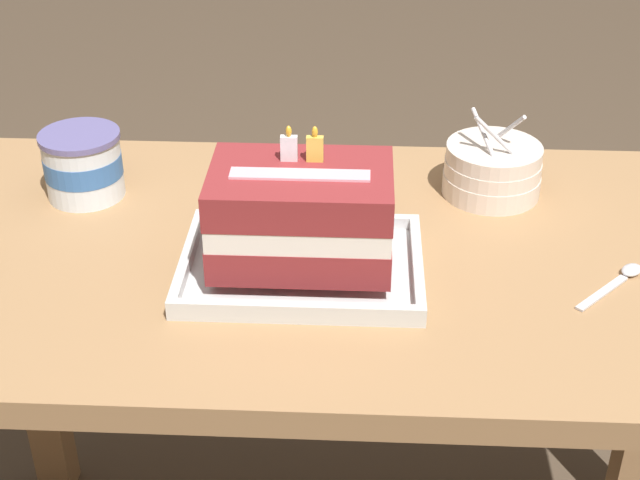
{
  "coord_description": "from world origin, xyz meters",
  "views": [
    {
      "loc": [
        0.03,
        -0.99,
        1.32
      ],
      "look_at": [
        -0.02,
        -0.03,
        0.73
      ],
      "focal_mm": 51.78,
      "sensor_mm": 36.0,
      "label": 1
    }
  ],
  "objects_px": {
    "foil_tray": "(302,267)",
    "birthday_cake": "(301,214)",
    "serving_spoon_near_tray": "(623,277)",
    "bowl_stack": "(492,170)",
    "ice_cream_tub": "(83,164)"
  },
  "relations": [
    {
      "from": "foil_tray",
      "to": "birthday_cake",
      "type": "xyz_separation_m",
      "value": [
        -0.0,
        0.0,
        0.07
      ]
    },
    {
      "from": "foil_tray",
      "to": "birthday_cake",
      "type": "bearing_deg",
      "value": 90.0
    },
    {
      "from": "ice_cream_tub",
      "to": "serving_spoon_near_tray",
      "type": "height_order",
      "value": "ice_cream_tub"
    },
    {
      "from": "birthday_cake",
      "to": "foil_tray",
      "type": "bearing_deg",
      "value": -90.0
    },
    {
      "from": "bowl_stack",
      "to": "ice_cream_tub",
      "type": "height_order",
      "value": "bowl_stack"
    },
    {
      "from": "bowl_stack",
      "to": "serving_spoon_near_tray",
      "type": "relative_size",
      "value": 1.32
    },
    {
      "from": "foil_tray",
      "to": "birthday_cake",
      "type": "distance_m",
      "value": 0.07
    },
    {
      "from": "foil_tray",
      "to": "serving_spoon_near_tray",
      "type": "bearing_deg",
      "value": 0.39
    },
    {
      "from": "serving_spoon_near_tray",
      "to": "foil_tray",
      "type": "bearing_deg",
      "value": -179.61
    },
    {
      "from": "foil_tray",
      "to": "birthday_cake",
      "type": "height_order",
      "value": "birthday_cake"
    },
    {
      "from": "birthday_cake",
      "to": "bowl_stack",
      "type": "height_order",
      "value": "birthday_cake"
    },
    {
      "from": "foil_tray",
      "to": "serving_spoon_near_tray",
      "type": "distance_m",
      "value": 0.39
    },
    {
      "from": "ice_cream_tub",
      "to": "foil_tray",
      "type": "bearing_deg",
      "value": -30.22
    },
    {
      "from": "birthday_cake",
      "to": "bowl_stack",
      "type": "xyz_separation_m",
      "value": [
        0.25,
        0.21,
        -0.05
      ]
    },
    {
      "from": "birthday_cake",
      "to": "ice_cream_tub",
      "type": "bearing_deg",
      "value": 149.78
    }
  ]
}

